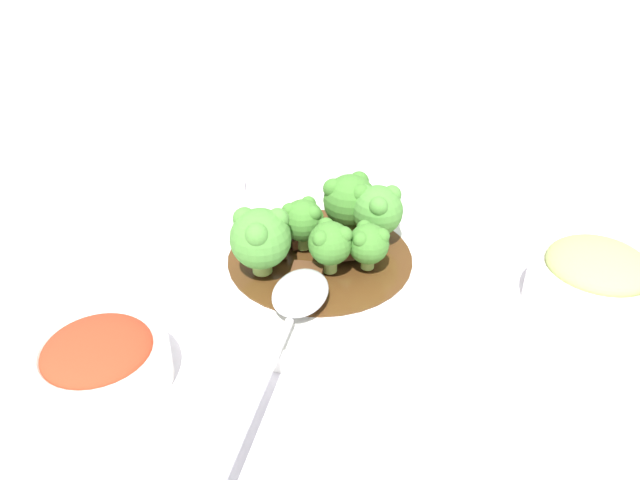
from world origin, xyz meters
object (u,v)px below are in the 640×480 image
at_px(sauce_dish, 213,185).
at_px(main_plate, 320,261).
at_px(beef_strip_3, 271,241).
at_px(beef_strip_0, 351,246).
at_px(serving_spoon, 295,305).
at_px(side_bowl_kimchi, 100,361).
at_px(broccoli_floret_1, 350,199).
at_px(broccoli_floret_5, 369,243).
at_px(broccoli_floret_0, 377,210).
at_px(broccoli_floret_3, 260,237).
at_px(side_bowl_appetizer, 594,281).
at_px(broccoli_floret_4, 303,220).
at_px(beef_strip_1, 305,281).
at_px(beef_strip_2, 303,227).
at_px(broccoli_floret_2, 330,243).

bearing_deg(sauce_dish, main_plate, 161.54).
relative_size(beef_strip_3, sauce_dish, 0.72).
relative_size(beef_strip_0, serving_spoon, 0.23).
bearing_deg(main_plate, side_bowl_kimchi, 74.80).
height_order(broccoli_floret_1, broccoli_floret_5, broccoli_floret_1).
xyz_separation_m(broccoli_floret_1, broccoli_floret_5, (-0.05, 0.05, -0.01)).
bearing_deg(beef_strip_3, main_plate, -161.22).
distance_m(main_plate, broccoli_floret_0, 0.07).
bearing_deg(broccoli_floret_3, side_bowl_appetizer, -152.59).
xyz_separation_m(broccoli_floret_4, side_bowl_appetizer, (-0.24, -0.08, -0.02)).
bearing_deg(sauce_dish, broccoli_floret_4, 159.74).
bearing_deg(side_bowl_kimchi, broccoli_floret_1, -102.13).
height_order(side_bowl_kimchi, side_bowl_appetizer, side_bowl_appetizer).
bearing_deg(beef_strip_3, broccoli_floret_5, -167.41).
height_order(beef_strip_3, broccoli_floret_0, broccoli_floret_0).
bearing_deg(side_bowl_appetizer, main_plate, 19.42).
xyz_separation_m(beef_strip_0, broccoli_floret_5, (-0.02, 0.01, 0.02)).
distance_m(beef_strip_3, side_bowl_appetizer, 0.29).
bearing_deg(broccoli_floret_0, beef_strip_3, 40.52).
bearing_deg(broccoli_floret_0, broccoli_floret_3, 59.88).
bearing_deg(broccoli_floret_4, main_plate, 179.20).
bearing_deg(broccoli_floret_3, main_plate, -118.06).
height_order(beef_strip_1, serving_spoon, serving_spoon).
bearing_deg(broccoli_floret_1, main_plate, 90.60).
bearing_deg(beef_strip_3, sauce_dish, -28.48).
bearing_deg(broccoli_floret_5, beef_strip_0, -26.26).
distance_m(beef_strip_0, sauce_dish, 0.22).
xyz_separation_m(serving_spoon, sauce_dish, (0.22, -0.14, -0.02)).
relative_size(broccoli_floret_5, side_bowl_appetizer, 0.40).
relative_size(broccoli_floret_3, side_bowl_kimchi, 0.60).
distance_m(beef_strip_0, beef_strip_3, 0.08).
distance_m(beef_strip_1, beef_strip_3, 0.07).
bearing_deg(beef_strip_1, beef_strip_3, -27.70).
bearing_deg(broccoli_floret_5, side_bowl_kimchi, 64.03).
bearing_deg(broccoli_floret_0, broccoli_floret_4, 44.67).
height_order(broccoli_floret_1, broccoli_floret_4, broccoli_floret_1).
distance_m(main_plate, beef_strip_1, 0.05).
bearing_deg(beef_strip_0, broccoli_floret_3, 53.47).
distance_m(broccoli_floret_1, broccoli_floret_4, 0.06).
distance_m(broccoli_floret_4, broccoli_floret_5, 0.07).
height_order(beef_strip_2, side_bowl_appetizer, side_bowl_appetizer).
height_order(main_plate, sauce_dish, main_plate).
xyz_separation_m(beef_strip_3, broccoli_floret_1, (-0.04, -0.07, 0.03)).
height_order(beef_strip_1, side_bowl_kimchi, side_bowl_kimchi).
xyz_separation_m(broccoli_floret_2, broccoli_floret_3, (0.05, 0.03, 0.01)).
xyz_separation_m(side_bowl_kimchi, sauce_dish, (0.13, -0.27, -0.01)).
bearing_deg(serving_spoon, broccoli_floret_1, -77.53).
bearing_deg(main_plate, serving_spoon, 109.73).
relative_size(broccoli_floret_2, broccoli_floret_5, 1.12).
relative_size(broccoli_floret_1, broccoli_floret_3, 0.93).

